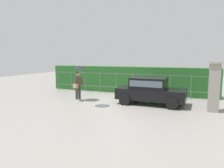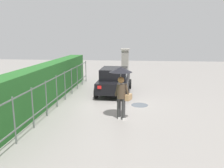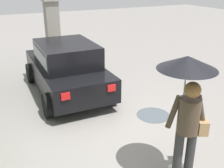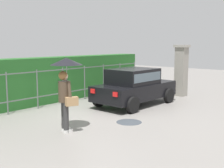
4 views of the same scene
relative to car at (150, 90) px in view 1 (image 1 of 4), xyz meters
The scene contains 7 objects.
ground_plane 1.94m from the car, behind, with size 40.00×40.00×0.00m, color gray.
car is the anchor object (origin of this frame).
pedestrian 4.26m from the car, behind, with size 0.90×0.91×2.08m.
gate_pillar 3.20m from the car, ahead, with size 0.60×0.60×2.42m.
fence_section 3.34m from the car, 134.06° to the left, with size 11.32×0.05×1.50m.
hedge_row 3.94m from the car, 126.20° to the left, with size 12.27×0.90×1.90m, color #235B23.
puddle_near 2.79m from the car, 147.38° to the right, with size 0.81×0.81×0.00m, color #4C545B.
Camera 1 is at (4.10, -11.07, 2.58)m, focal length 33.14 mm.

